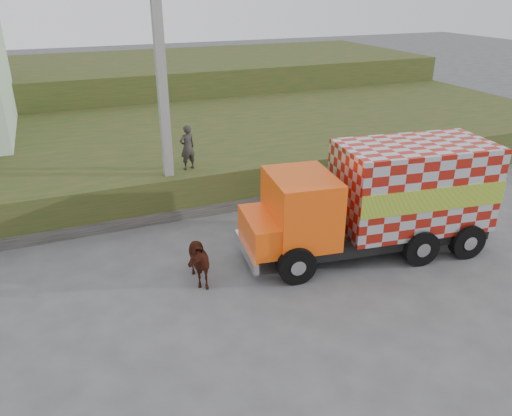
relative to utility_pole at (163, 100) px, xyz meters
name	(u,v)px	position (x,y,z in m)	size (l,w,h in m)	color
ground	(245,271)	(1.00, -4.60, -4.08)	(120.00, 120.00, 0.00)	#474749
embankment	(164,149)	(1.00, 5.40, -3.33)	(40.00, 12.00, 1.50)	#294316
embankment_far	(121,86)	(1.00, 17.40, -2.58)	(40.00, 12.00, 3.00)	#294316
retaining_strip	(146,218)	(-1.00, -0.40, -3.88)	(16.00, 0.50, 0.40)	#595651
utility_pole	(163,100)	(0.00, 0.00, 0.00)	(1.20, 0.30, 8.00)	gray
cargo_truck	(381,199)	(5.19, -4.92, -2.38)	(7.64, 3.37, 3.30)	black
cow	(194,260)	(-0.44, -4.55, -3.40)	(0.73, 1.60, 1.35)	#35140D
pedestrian	(187,147)	(0.79, 0.32, -1.78)	(0.58, 0.38, 1.59)	#2C2A27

